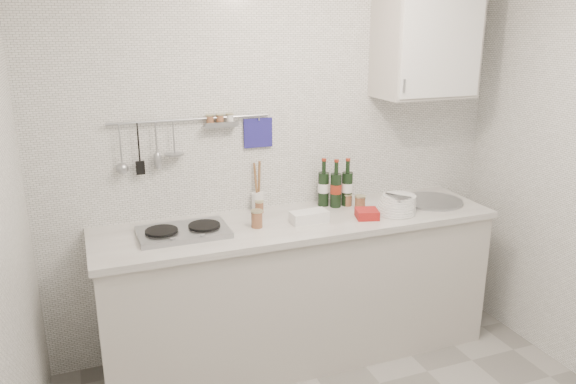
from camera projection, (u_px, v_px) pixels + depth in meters
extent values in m
cube|color=silver|center=(282.00, 156.00, 3.56)|extent=(3.00, 0.02, 2.50)
cube|color=#B7B1A9|center=(299.00, 291.00, 3.53)|extent=(2.40, 0.60, 0.88)
cube|color=silver|center=(299.00, 222.00, 3.39)|extent=(2.44, 0.64, 0.04)
cube|color=black|center=(297.00, 344.00, 3.66)|extent=(2.34, 0.52, 0.10)
cube|color=#93969B|center=(183.00, 232.00, 3.14)|extent=(0.50, 0.32, 0.03)
cylinder|color=black|center=(161.00, 231.00, 3.10)|extent=(0.18, 0.18, 0.01)
cylinder|color=black|center=(204.00, 226.00, 3.18)|extent=(0.18, 0.18, 0.01)
cylinder|color=#93969B|center=(432.00, 201.00, 3.71)|extent=(0.40, 0.40, 0.02)
cylinder|color=#93969B|center=(431.00, 209.00, 3.73)|extent=(0.34, 0.34, 0.10)
cylinder|color=#93969B|center=(191.00, 119.00, 3.26)|extent=(0.95, 0.02, 0.02)
cube|color=navy|center=(258.00, 133.00, 3.44)|extent=(0.18, 0.02, 0.18)
cube|color=#B7B1A9|center=(426.00, 41.00, 3.51)|extent=(0.60, 0.35, 0.70)
cube|color=white|center=(443.00, 42.00, 3.34)|extent=(0.56, 0.01, 0.66)
cylinder|color=#93969B|center=(404.00, 86.00, 3.32)|extent=(0.01, 0.01, 0.08)
cylinder|color=#446B9C|center=(184.00, 233.00, 3.15)|extent=(0.27, 0.27, 0.01)
cylinder|color=#446B9C|center=(185.00, 231.00, 3.15)|extent=(0.26, 0.26, 0.01)
cylinder|color=white|center=(395.00, 212.00, 3.50)|extent=(0.25, 0.25, 0.01)
cylinder|color=white|center=(396.00, 210.00, 3.50)|extent=(0.25, 0.25, 0.01)
cylinder|color=white|center=(396.00, 207.00, 3.50)|extent=(0.24, 0.24, 0.01)
cylinder|color=white|center=(397.00, 205.00, 3.50)|extent=(0.23, 0.23, 0.01)
cylinder|color=white|center=(398.00, 203.00, 3.50)|extent=(0.23, 0.23, 0.01)
cylinder|color=white|center=(398.00, 201.00, 3.50)|extent=(0.22, 0.22, 0.01)
cylinder|color=white|center=(399.00, 198.00, 3.51)|extent=(0.22, 0.22, 0.01)
cylinder|color=white|center=(399.00, 196.00, 3.51)|extent=(0.21, 0.21, 0.01)
cube|color=white|center=(309.00, 217.00, 3.33)|extent=(0.22, 0.12, 0.07)
cube|color=red|center=(367.00, 214.00, 3.40)|extent=(0.16, 0.16, 0.05)
cylinder|color=white|center=(258.00, 201.00, 3.53)|extent=(0.08, 0.08, 0.12)
cylinder|color=olive|center=(259.00, 179.00, 3.49)|extent=(0.02, 0.06, 0.24)
cylinder|color=olive|center=(256.00, 180.00, 3.50)|extent=(0.02, 0.05, 0.22)
cylinder|color=brown|center=(259.00, 207.00, 3.50)|extent=(0.05, 0.05, 0.07)
cylinder|color=tan|center=(259.00, 201.00, 3.49)|extent=(0.06, 0.06, 0.01)
cylinder|color=brown|center=(347.00, 200.00, 3.63)|extent=(0.06, 0.06, 0.07)
cylinder|color=tan|center=(347.00, 194.00, 3.62)|extent=(0.06, 0.06, 0.01)
cylinder|color=brown|center=(360.00, 202.00, 3.59)|extent=(0.07, 0.07, 0.07)
cylinder|color=tan|center=(360.00, 196.00, 3.58)|extent=(0.07, 0.07, 0.01)
cylinder|color=brown|center=(257.00, 220.00, 3.24)|extent=(0.07, 0.07, 0.09)
cylinder|color=tan|center=(257.00, 211.00, 3.23)|extent=(0.07, 0.07, 0.01)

